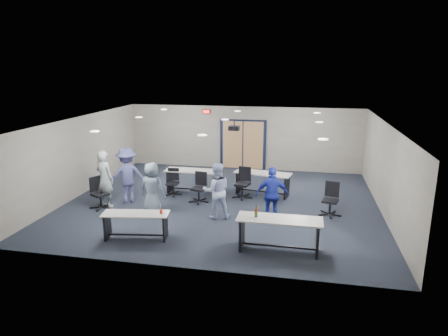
% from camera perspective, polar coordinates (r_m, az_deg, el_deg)
% --- Properties ---
extents(floor, '(10.00, 10.00, 0.00)m').
position_cam_1_polar(floor, '(13.26, -0.26, -4.87)').
color(floor, black).
rests_on(floor, ground).
extents(back_wall, '(10.00, 0.04, 2.70)m').
position_cam_1_polar(back_wall, '(17.21, 2.75, 4.31)').
color(back_wall, gray).
rests_on(back_wall, floor).
extents(front_wall, '(10.00, 0.04, 2.70)m').
position_cam_1_polar(front_wall, '(8.71, -6.26, -6.15)').
color(front_wall, gray).
rests_on(front_wall, floor).
extents(left_wall, '(0.04, 9.00, 2.70)m').
position_cam_1_polar(left_wall, '(14.70, -19.75, 1.67)').
color(left_wall, gray).
rests_on(left_wall, floor).
extents(right_wall, '(0.04, 9.00, 2.70)m').
position_cam_1_polar(right_wall, '(12.87, 22.10, -0.30)').
color(right_wall, gray).
rests_on(right_wall, floor).
extents(ceiling, '(10.00, 9.00, 0.04)m').
position_cam_1_polar(ceiling, '(12.62, -0.28, 6.76)').
color(ceiling, white).
rests_on(ceiling, back_wall).
extents(double_door, '(2.00, 0.07, 2.20)m').
position_cam_1_polar(double_door, '(17.23, 2.72, 3.30)').
color(double_door, black).
rests_on(double_door, back_wall).
extents(exit_sign, '(0.32, 0.07, 0.18)m').
position_cam_1_polar(exit_sign, '(17.31, -2.53, 8.05)').
color(exit_sign, black).
rests_on(exit_sign, back_wall).
extents(ceiling_projector, '(0.35, 0.32, 0.37)m').
position_cam_1_polar(ceiling_projector, '(13.10, 1.46, 5.74)').
color(ceiling_projector, black).
rests_on(ceiling_projector, ceiling).
extents(ceiling_can_lights, '(6.24, 5.74, 0.02)m').
position_cam_1_polar(ceiling_can_lights, '(12.87, -0.05, 6.78)').
color(ceiling_can_lights, white).
rests_on(ceiling_can_lights, ceiling).
extents(table_front_left, '(1.78, 0.83, 0.81)m').
position_cam_1_polar(table_front_left, '(10.69, -12.43, -7.41)').
color(table_front_left, '#BBB9B1').
rests_on(table_front_left, floor).
extents(table_front_right, '(2.05, 0.69, 1.14)m').
position_cam_1_polar(table_front_right, '(9.84, 7.84, -8.56)').
color(table_front_right, '#BBB9B1').
rests_on(table_front_right, floor).
extents(table_back_left, '(1.98, 0.67, 0.80)m').
position_cam_1_polar(table_back_left, '(14.17, -4.39, -1.30)').
color(table_back_left, '#BBB9B1').
rests_on(table_back_left, floor).
extents(table_back_right, '(2.04, 1.02, 0.79)m').
position_cam_1_polar(table_back_right, '(13.92, 5.54, -1.66)').
color(table_back_right, '#BBB9B1').
rests_on(table_back_right, floor).
extents(chair_back_a, '(0.62, 0.62, 0.92)m').
position_cam_1_polar(chair_back_a, '(13.94, -7.37, -2.03)').
color(chair_back_a, black).
rests_on(chair_back_a, floor).
extents(chair_back_b, '(0.71, 0.71, 0.99)m').
position_cam_1_polar(chair_back_b, '(13.15, -3.63, -2.81)').
color(chair_back_b, black).
rests_on(chair_back_b, floor).
extents(chair_back_c, '(0.78, 0.78, 1.04)m').
position_cam_1_polar(chair_back_c, '(13.54, 2.64, -2.16)').
color(chair_back_c, black).
rests_on(chair_back_c, floor).
extents(chair_loose_left, '(0.86, 0.86, 1.00)m').
position_cam_1_polar(chair_loose_left, '(13.14, -17.29, -3.44)').
color(chair_loose_left, black).
rests_on(chair_loose_left, floor).
extents(chair_loose_right, '(0.76, 0.76, 1.01)m').
position_cam_1_polar(chair_loose_right, '(12.38, 14.96, -4.37)').
color(chair_loose_right, black).
rests_on(chair_loose_right, floor).
extents(person_gray, '(0.77, 0.63, 1.83)m').
position_cam_1_polar(person_gray, '(13.16, -16.68, -1.48)').
color(person_gray, '#9DA9AB').
rests_on(person_gray, floor).
extents(person_plaid, '(0.84, 0.60, 1.60)m').
position_cam_1_polar(person_plaid, '(12.20, -10.22, -2.90)').
color(person_plaid, slate).
rests_on(person_plaid, floor).
extents(person_lightblue, '(0.98, 0.87, 1.67)m').
position_cam_1_polar(person_lightblue, '(11.69, -1.07, -3.27)').
color(person_lightblue, '#C0D2FF').
rests_on(person_lightblue, floor).
extents(person_navy, '(1.00, 0.53, 1.62)m').
position_cam_1_polar(person_navy, '(11.49, 6.89, -3.81)').
color(person_navy, '#1D299F').
rests_on(person_navy, floor).
extents(person_back, '(1.36, 1.20, 1.83)m').
position_cam_1_polar(person_back, '(13.38, -13.67, -1.01)').
color(person_back, '#424477').
rests_on(person_back, floor).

